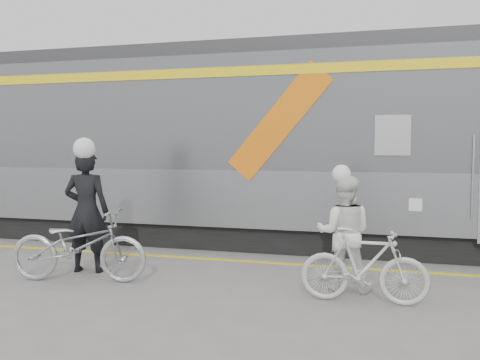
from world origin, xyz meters
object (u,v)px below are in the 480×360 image
(man, at_px, (87,211))
(woman, at_px, (344,233))
(bicycle_left, at_px, (79,245))
(bicycle_right, at_px, (364,266))

(man, xyz_separation_m, woman, (4.13, 0.04, -0.18))
(bicycle_left, bearing_deg, woman, -91.83)
(woman, xyz_separation_m, bicycle_right, (0.30, -0.55, -0.33))
(bicycle_left, relative_size, bicycle_right, 1.26)
(bicycle_right, bearing_deg, man, 83.48)
(man, distance_m, woman, 4.14)
(woman, bearing_deg, bicycle_right, 118.62)
(man, relative_size, woman, 1.21)
(woman, height_order, bicycle_right, woman)
(bicycle_left, xyz_separation_m, bicycle_right, (4.23, 0.04, -0.05))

